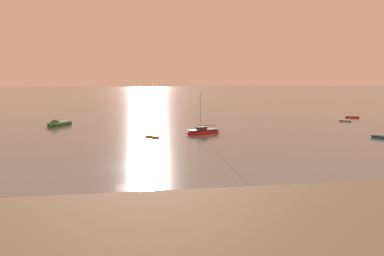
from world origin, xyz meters
TOP-DOWN VIEW (x-y plane):
  - ground_plane at (0.00, 0.00)m, footprint 800.00×800.00m
  - mudflat_shore at (-2.44, -21.18)m, footprint 339.72×18.92m
  - rowboat_moored_0 at (49.17, 40.30)m, footprint 2.56×3.02m
  - rowboat_moored_1 at (4.85, 22.57)m, footprint 2.97×3.08m
  - rowboat_moored_4 at (40.92, 14.53)m, footprint 3.17×3.65m
  - sailboat_moored_0 at (13.94, 25.37)m, footprint 6.93×4.32m
  - rowboat_moored_5 at (55.18, 47.60)m, footprint 3.46×2.58m
  - motorboat_moored_0 at (-12.36, 42.30)m, footprint 4.77×6.70m

SIDE VIEW (x-z plane):
  - ground_plane at x=0.00m, z-range 0.00..0.00m
  - mudflat_shore at x=-2.44m, z-range 0.00..0.16m
  - rowboat_moored_0 at x=49.17m, z-range -0.11..0.36m
  - rowboat_moored_1 at x=4.85m, z-range -0.11..0.39m
  - rowboat_moored_5 at x=55.18m, z-range -0.12..0.40m
  - rowboat_moored_4 at x=40.92m, z-range -0.13..0.44m
  - motorboat_moored_0 at x=-12.36m, z-range -0.79..1.39m
  - sailboat_moored_0 at x=13.94m, z-range -3.40..4.04m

